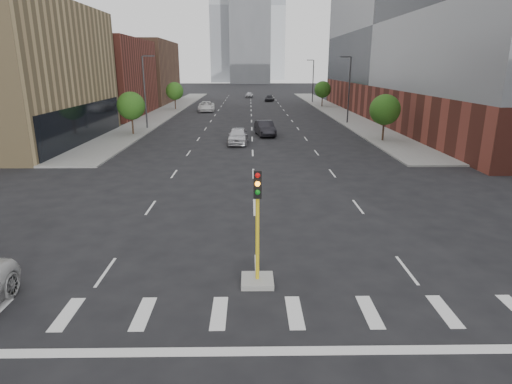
{
  "coord_description": "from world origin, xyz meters",
  "views": [
    {
      "loc": [
        -0.26,
        -5.42,
        7.84
      ],
      "look_at": [
        0.0,
        12.64,
        2.5
      ],
      "focal_mm": 30.0,
      "sensor_mm": 36.0,
      "label": 1
    }
  ],
  "objects_px": {
    "car_mid_right": "(265,128)",
    "car_deep_right": "(269,98)",
    "car_far_left": "(206,106)",
    "car_distant": "(249,95)",
    "median_traffic_signal": "(257,260)",
    "car_near_left": "(238,136)"
  },
  "relations": [
    {
      "from": "car_mid_right",
      "to": "car_deep_right",
      "type": "xyz_separation_m",
      "value": [
        2.77,
        49.87,
        -0.18
      ]
    },
    {
      "from": "car_far_left",
      "to": "car_deep_right",
      "type": "height_order",
      "value": "car_far_left"
    },
    {
      "from": "car_deep_right",
      "to": "car_distant",
      "type": "bearing_deg",
      "value": 119.24
    },
    {
      "from": "median_traffic_signal",
      "to": "car_deep_right",
      "type": "relative_size",
      "value": 0.95
    },
    {
      "from": "car_near_left",
      "to": "car_far_left",
      "type": "distance_m",
      "value": 33.87
    },
    {
      "from": "car_near_left",
      "to": "median_traffic_signal",
      "type": "bearing_deg",
      "value": -84.99
    },
    {
      "from": "median_traffic_signal",
      "to": "car_mid_right",
      "type": "height_order",
      "value": "median_traffic_signal"
    },
    {
      "from": "car_near_left",
      "to": "car_distant",
      "type": "distance_m",
      "value": 67.43
    },
    {
      "from": "median_traffic_signal",
      "to": "car_far_left",
      "type": "xyz_separation_m",
      "value": [
        -8.0,
        63.18,
        -0.11
      ]
    },
    {
      "from": "median_traffic_signal",
      "to": "car_near_left",
      "type": "bearing_deg",
      "value": 92.87
    },
    {
      "from": "median_traffic_signal",
      "to": "car_distant",
      "type": "height_order",
      "value": "median_traffic_signal"
    },
    {
      "from": "car_near_left",
      "to": "car_deep_right",
      "type": "height_order",
      "value": "car_near_left"
    },
    {
      "from": "median_traffic_signal",
      "to": "car_near_left",
      "type": "xyz_separation_m",
      "value": [
        -1.5,
        29.94,
        -0.12
      ]
    },
    {
      "from": "car_near_left",
      "to": "car_mid_right",
      "type": "height_order",
      "value": "car_mid_right"
    },
    {
      "from": "car_far_left",
      "to": "car_near_left",
      "type": "bearing_deg",
      "value": -82.72
    },
    {
      "from": "car_near_left",
      "to": "car_far_left",
      "type": "bearing_deg",
      "value": 103.2
    },
    {
      "from": "median_traffic_signal",
      "to": "car_far_left",
      "type": "relative_size",
      "value": 0.71
    },
    {
      "from": "car_near_left",
      "to": "car_mid_right",
      "type": "bearing_deg",
      "value": 63.59
    },
    {
      "from": "car_deep_right",
      "to": "car_mid_right",
      "type": "bearing_deg",
      "value": -85.02
    },
    {
      "from": "car_near_left",
      "to": "car_far_left",
      "type": "height_order",
      "value": "car_far_left"
    },
    {
      "from": "car_near_left",
      "to": "car_deep_right",
      "type": "xyz_separation_m",
      "value": [
        5.77,
        55.38,
        -0.18
      ]
    },
    {
      "from": "car_distant",
      "to": "median_traffic_signal",
      "type": "bearing_deg",
      "value": -84.42
    }
  ]
}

